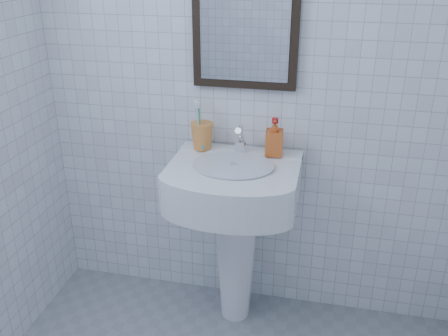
# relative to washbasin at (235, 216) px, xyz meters

# --- Properties ---
(wall_back) EXTENTS (2.20, 0.02, 2.50)m
(wall_back) POSITION_rel_washbasin_xyz_m (0.05, 0.21, 0.62)
(wall_back) COLOR silver
(wall_back) RESTS_ON ground
(washbasin) EXTENTS (0.61, 0.45, 0.94)m
(washbasin) POSITION_rel_washbasin_xyz_m (0.00, 0.00, 0.00)
(washbasin) COLOR white
(washbasin) RESTS_ON ground
(faucet) EXTENTS (0.06, 0.13, 0.15)m
(faucet) POSITION_rel_washbasin_xyz_m (-0.00, 0.11, 0.36)
(faucet) COLOR silver
(faucet) RESTS_ON washbasin
(toothbrush_cup) EXTENTS (0.15, 0.15, 0.13)m
(toothbrush_cup) POSITION_rel_washbasin_xyz_m (-0.20, 0.11, 0.37)
(toothbrush_cup) COLOR orange
(toothbrush_cup) RESTS_ON washbasin
(soap_dispenser) EXTENTS (0.09, 0.09, 0.18)m
(soap_dispenser) POSITION_rel_washbasin_xyz_m (0.17, 0.11, 0.39)
(soap_dispenser) COLOR #B82811
(soap_dispenser) RESTS_ON washbasin
(wall_mirror) EXTENTS (0.50, 0.04, 0.62)m
(wall_mirror) POSITION_rel_washbasin_xyz_m (0.00, 0.19, 0.92)
(wall_mirror) COLOR black
(wall_mirror) RESTS_ON wall_back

